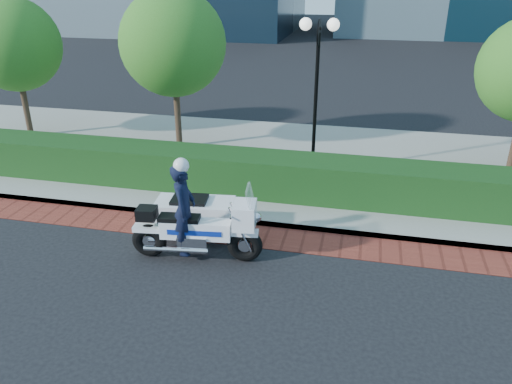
% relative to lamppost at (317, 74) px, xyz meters
% --- Properties ---
extents(ground, '(120.00, 120.00, 0.00)m').
position_rel_lamppost_xyz_m(ground, '(-1.00, -5.20, -2.96)').
color(ground, black).
rests_on(ground, ground).
extents(brick_strip, '(60.00, 1.00, 0.01)m').
position_rel_lamppost_xyz_m(brick_strip, '(-1.00, -3.70, -2.95)').
color(brick_strip, maroon).
rests_on(brick_strip, ground).
extents(sidewalk, '(60.00, 8.00, 0.15)m').
position_rel_lamppost_xyz_m(sidewalk, '(-1.00, 0.80, -2.88)').
color(sidewalk, gray).
rests_on(sidewalk, ground).
extents(hedge_main, '(18.00, 1.20, 1.00)m').
position_rel_lamppost_xyz_m(hedge_main, '(-1.00, -1.60, -2.31)').
color(hedge_main, '#113415').
rests_on(hedge_main, sidewalk).
extents(lamppost, '(1.02, 0.70, 4.21)m').
position_rel_lamppost_xyz_m(lamppost, '(0.00, 0.00, 0.00)').
color(lamppost, black).
rests_on(lamppost, sidewalk).
extents(tree_a, '(3.00, 3.00, 4.58)m').
position_rel_lamppost_xyz_m(tree_a, '(-10.00, 1.30, 0.26)').
color(tree_a, '#332319').
rests_on(tree_a, sidewalk).
extents(tree_b, '(3.20, 3.20, 4.89)m').
position_rel_lamppost_xyz_m(tree_b, '(-4.50, 1.30, 0.48)').
color(tree_b, '#332319').
rests_on(tree_b, sidewalk).
extents(police_motorcycle, '(2.72, 1.94, 2.20)m').
position_rel_lamppost_xyz_m(police_motorcycle, '(-1.95, -4.49, -2.21)').
color(police_motorcycle, black).
rests_on(police_motorcycle, ground).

